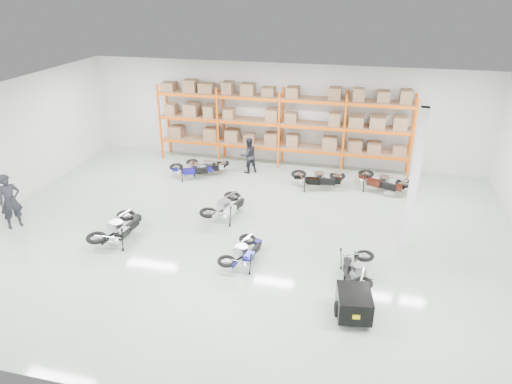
% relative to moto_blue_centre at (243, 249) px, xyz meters
% --- Properties ---
extents(room, '(18.00, 18.00, 18.00)m').
position_rel_moto_blue_centre_xyz_m(room, '(-0.44, 1.74, 1.75)').
color(room, '#AEC2B0').
rests_on(room, ground).
extents(pallet_rack, '(11.28, 0.98, 3.62)m').
position_rel_moto_blue_centre_xyz_m(pallet_rack, '(-0.44, 8.19, 1.76)').
color(pallet_rack, '#F05B0C').
rests_on(pallet_rack, ground).
extents(structural_column, '(0.25, 0.25, 4.50)m').
position_rel_moto_blue_centre_xyz_m(structural_column, '(4.76, 2.24, 1.75)').
color(structural_column, white).
rests_on(structural_column, ground).
extents(moto_blue_centre, '(1.13, 1.76, 1.05)m').
position_rel_moto_blue_centre_xyz_m(moto_blue_centre, '(0.00, 0.00, 0.00)').
color(moto_blue_centre, '#070848').
rests_on(moto_blue_centre, ground).
extents(moto_silver_left, '(1.40, 2.03, 1.20)m').
position_rel_moto_blue_centre_xyz_m(moto_silver_left, '(-1.36, 2.69, 0.07)').
color(moto_silver_left, silver).
rests_on(moto_silver_left, ground).
extents(moto_black_far_left, '(1.15, 1.99, 1.23)m').
position_rel_moto_blue_centre_xyz_m(moto_black_far_left, '(-4.29, 0.35, 0.08)').
color(moto_black_far_left, black).
rests_on(moto_black_far_left, ground).
extents(moto_touring_right, '(0.84, 1.66, 1.07)m').
position_rel_moto_blue_centre_xyz_m(moto_touring_right, '(3.30, -0.10, 0.01)').
color(moto_touring_right, black).
rests_on(moto_touring_right, ground).
extents(trailer, '(0.97, 1.78, 0.73)m').
position_rel_moto_blue_centre_xyz_m(trailer, '(3.30, -1.70, -0.07)').
color(trailer, black).
rests_on(trailer, ground).
extents(moto_back_a, '(1.93, 1.43, 1.12)m').
position_rel_moto_blue_centre_xyz_m(moto_back_a, '(-3.79, 5.87, 0.03)').
color(moto_back_a, navy).
rests_on(moto_back_a, ground).
extents(moto_back_b, '(1.75, 1.04, 1.07)m').
position_rel_moto_blue_centre_xyz_m(moto_back_b, '(-3.38, 6.42, 0.01)').
color(moto_back_b, '#A8AEB2').
rests_on(moto_back_b, ground).
extents(moto_back_c, '(1.99, 1.15, 1.23)m').
position_rel_moto_blue_centre_xyz_m(moto_back_c, '(1.54, 6.00, 0.08)').
color(moto_back_c, black).
rests_on(moto_back_c, ground).
extents(moto_back_d, '(2.14, 1.64, 1.24)m').
position_rel_moto_blue_centre_xyz_m(moto_back_d, '(4.07, 6.26, 0.09)').
color(moto_back_d, '#3D120C').
rests_on(moto_back_d, ground).
extents(person_left, '(0.79, 0.84, 1.93)m').
position_rel_moto_blue_centre_xyz_m(person_left, '(-8.24, 0.36, 0.47)').
color(person_left, black).
rests_on(person_left, ground).
extents(person_back, '(0.98, 0.96, 1.59)m').
position_rel_moto_blue_centre_xyz_m(person_back, '(-1.63, 6.99, 0.30)').
color(person_back, black).
rests_on(person_back, ground).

